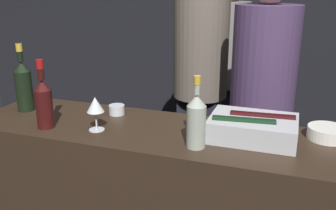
% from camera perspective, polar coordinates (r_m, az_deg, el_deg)
% --- Properties ---
extents(wall_back_chalkboard, '(6.40, 0.06, 2.80)m').
position_cam_1_polar(wall_back_chalkboard, '(3.93, 11.42, 13.93)').
color(wall_back_chalkboard, black).
rests_on(wall_back_chalkboard, ground_plane).
extents(ice_bin_with_bottles, '(0.38, 0.28, 0.11)m').
position_cam_1_polar(ice_bin_with_bottles, '(1.72, 12.81, -3.27)').
color(ice_bin_with_bottles, '#B7BABF').
rests_on(ice_bin_with_bottles, bar_counter).
extents(bowl_white, '(0.17, 0.17, 0.06)m').
position_cam_1_polar(bowl_white, '(1.82, 23.14, -3.89)').
color(bowl_white, silver).
rests_on(bowl_white, bar_counter).
extents(wine_glass, '(0.08, 0.08, 0.16)m').
position_cam_1_polar(wine_glass, '(1.77, -11.02, -0.11)').
color(wine_glass, silver).
rests_on(wine_glass, bar_counter).
extents(candle_votive, '(0.08, 0.08, 0.05)m').
position_cam_1_polar(candle_votive, '(2.01, -7.81, -0.70)').
color(candle_votive, silver).
rests_on(candle_votive, bar_counter).
extents(champagne_bottle, '(0.09, 0.09, 0.37)m').
position_cam_1_polar(champagne_bottle, '(2.16, -21.16, 2.96)').
color(champagne_bottle, black).
rests_on(champagne_bottle, bar_counter).
extents(rose_wine_bottle, '(0.08, 0.08, 0.31)m').
position_cam_1_polar(rose_wine_bottle, '(1.56, 4.32, -2.22)').
color(rose_wine_bottle, '#9EA899').
rests_on(rose_wine_bottle, bar_counter).
extents(red_wine_bottle_tall, '(0.08, 0.08, 0.33)m').
position_cam_1_polar(red_wine_bottle_tall, '(1.87, -18.42, 0.54)').
color(red_wine_bottle_tall, '#380F0F').
rests_on(red_wine_bottle_tall, bar_counter).
extents(person_in_hoodie, '(0.40, 0.40, 1.82)m').
position_cam_1_polar(person_in_hoodie, '(2.80, 4.96, 4.67)').
color(person_in_hoodie, black).
rests_on(person_in_hoodie, ground_plane).
extents(person_blond_tee, '(0.40, 0.40, 1.75)m').
position_cam_1_polar(person_blond_tee, '(2.43, 14.09, 1.04)').
color(person_blond_tee, black).
rests_on(person_blond_tee, ground_plane).
extents(person_grey_polo, '(0.37, 0.37, 1.72)m').
position_cam_1_polar(person_grey_polo, '(3.36, 8.87, 5.83)').
color(person_grey_polo, black).
rests_on(person_grey_polo, ground_plane).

